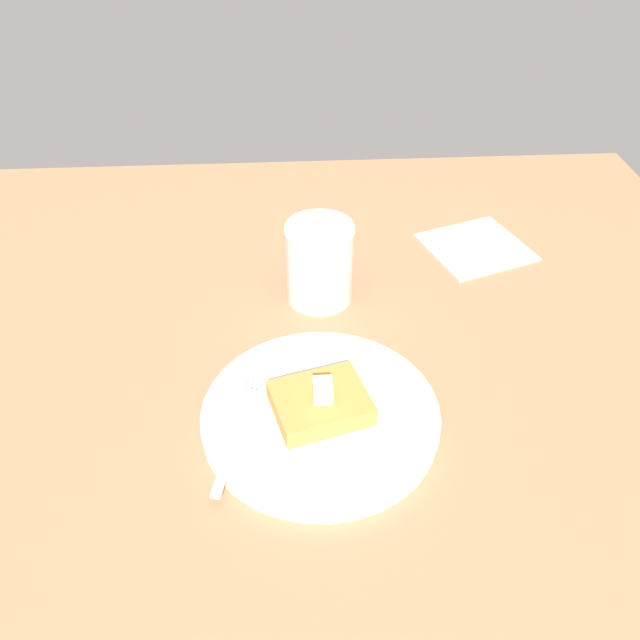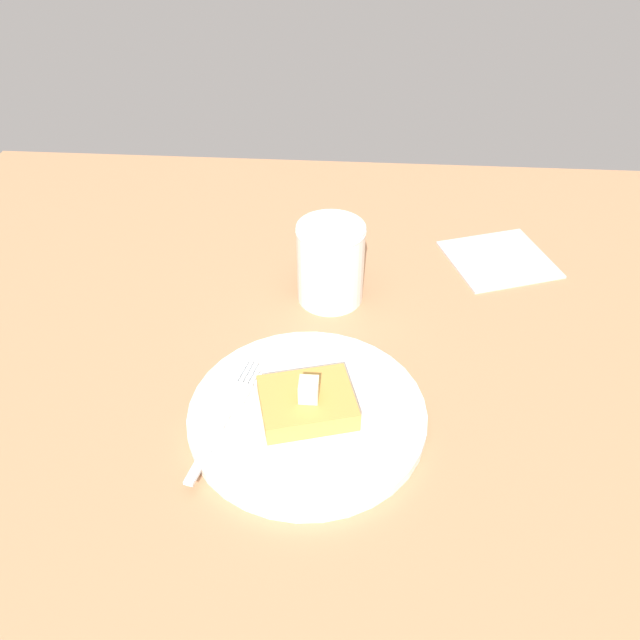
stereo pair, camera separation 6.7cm
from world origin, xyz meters
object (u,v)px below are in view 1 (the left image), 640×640
(syrup_jar, at_px, (320,266))
(napkin, at_px, (476,247))
(plate, at_px, (321,414))
(fork, at_px, (242,418))

(syrup_jar, height_order, napkin, syrup_jar)
(plate, xyz_separation_m, napkin, (-0.29, 0.23, -0.01))
(plate, height_order, syrup_jar, syrup_jar)
(plate, bearing_deg, napkin, 141.89)
(napkin, bearing_deg, plate, -38.11)
(fork, height_order, syrup_jar, syrup_jar)
(fork, bearing_deg, syrup_jar, 157.11)
(syrup_jar, xyz_separation_m, napkin, (-0.10, 0.22, -0.04))
(fork, relative_size, syrup_jar, 1.58)
(syrup_jar, distance_m, napkin, 0.24)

